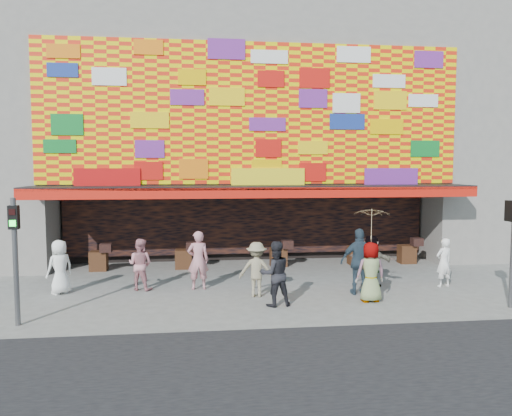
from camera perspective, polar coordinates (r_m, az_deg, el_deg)
The scene contains 14 objects.
ground at distance 14.15m, azimuth 1.62°, elevation -10.45°, with size 90.00×90.00×0.00m, color slate.
road_strip at distance 8.18m, azimuth 8.91°, elevation -22.27°, with size 30.00×8.00×0.02m, color black.
shop_building at distance 21.82m, azimuth -1.56°, elevation 8.78°, with size 15.20×9.40×10.00m.
signal_left at distance 12.84m, azimuth -25.84°, elevation -4.02°, with size 0.22×0.20×3.00m.
ped_a at distance 15.69m, azimuth -21.51°, elevation -6.29°, with size 0.78×0.50×1.59m, color white.
ped_b at distance 15.24m, azimuth -6.63°, elevation -5.94°, with size 0.65×0.43×1.78m, color #C8818A.
ped_c at distance 13.38m, azimuth 2.19°, elevation -7.51°, with size 0.85×0.66×1.74m, color black.
ped_d at distance 14.33m, azimuth 0.07°, elevation -7.03°, with size 1.01×0.58×1.57m, color gray.
ped_e at distance 14.85m, azimuth 11.77°, elevation -6.01°, with size 1.13×0.47×1.93m, color #2D3F4F.
ped_f at distance 15.93m, azimuth 13.04°, elevation -5.87°, with size 1.49×0.48×1.61m, color gray.
ped_g at distance 14.13m, azimuth 12.97°, elevation -7.14°, with size 0.81×0.53×1.65m, color gray.
ped_h at distance 16.52m, azimuth 20.67°, elevation -5.85°, with size 0.55×0.36×1.51m, color white.
ped_i at distance 15.48m, azimuth -13.11°, elevation -6.28°, with size 0.76×0.59×1.56m, color #C9828B.
parasol at distance 13.92m, azimuth 13.07°, elevation -1.83°, with size 1.21×1.22×1.84m.
Camera 1 is at (-2.03, -13.50, 3.73)m, focal length 35.00 mm.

